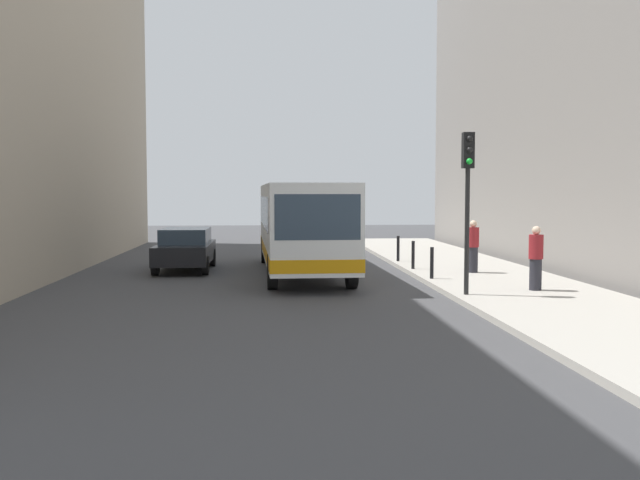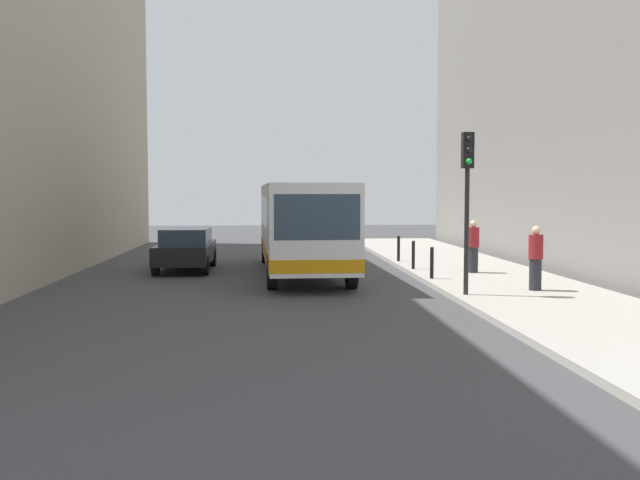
{
  "view_description": "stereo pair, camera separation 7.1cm",
  "coord_description": "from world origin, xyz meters",
  "px_view_note": "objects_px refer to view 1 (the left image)",
  "views": [
    {
      "loc": [
        -1.53,
        -20.2,
        2.75
      ],
      "look_at": [
        0.14,
        2.08,
        1.27
      ],
      "focal_mm": 40.61,
      "sensor_mm": 36.0,
      "label": 1
    },
    {
      "loc": [
        -1.46,
        -20.21,
        2.75
      ],
      "look_at": [
        0.14,
        2.08,
        1.27
      ],
      "focal_mm": 40.61,
      "sensor_mm": 36.0,
      "label": 2
    }
  ],
  "objects_px": {
    "car_beside_bus": "(185,248)",
    "bollard_far": "(398,249)",
    "bollard_near": "(432,263)",
    "pedestrian_mid_sidewalk": "(473,247)",
    "bus": "(301,223)",
    "traffic_light": "(468,182)",
    "pedestrian_near_signal": "(536,258)",
    "bollard_mid": "(413,255)"
  },
  "relations": [
    {
      "from": "traffic_light",
      "to": "bollard_far",
      "type": "distance_m",
      "value": 9.3
    },
    {
      "from": "bollard_far",
      "to": "pedestrian_near_signal",
      "type": "relative_size",
      "value": 0.56
    },
    {
      "from": "bus",
      "to": "bollard_far",
      "type": "xyz_separation_m",
      "value": [
        3.79,
        2.53,
        -1.1
      ]
    },
    {
      "from": "bollard_far",
      "to": "pedestrian_mid_sidewalk",
      "type": "bearing_deg",
      "value": -67.06
    },
    {
      "from": "car_beside_bus",
      "to": "bollard_mid",
      "type": "bearing_deg",
      "value": 169.42
    },
    {
      "from": "bollard_near",
      "to": "traffic_light",
      "type": "bearing_deg",
      "value": -88.33
    },
    {
      "from": "bollard_near",
      "to": "bollard_far",
      "type": "bearing_deg",
      "value": 90.0
    },
    {
      "from": "car_beside_bus",
      "to": "pedestrian_mid_sidewalk",
      "type": "bearing_deg",
      "value": 164.17
    },
    {
      "from": "bollard_mid",
      "to": "pedestrian_mid_sidewalk",
      "type": "distance_m",
      "value": 2.15
    },
    {
      "from": "bollard_near",
      "to": "bollard_mid",
      "type": "xyz_separation_m",
      "value": [
        0.0,
        2.78,
        0.0
      ]
    },
    {
      "from": "car_beside_bus",
      "to": "traffic_light",
      "type": "xyz_separation_m",
      "value": [
        7.91,
        -7.7,
        2.22
      ]
    },
    {
      "from": "bollard_near",
      "to": "bollard_mid",
      "type": "relative_size",
      "value": 1.0
    },
    {
      "from": "traffic_light",
      "to": "bollard_mid",
      "type": "distance_m",
      "value": 6.65
    },
    {
      "from": "bollard_mid",
      "to": "pedestrian_near_signal",
      "type": "height_order",
      "value": "pedestrian_near_signal"
    },
    {
      "from": "traffic_light",
      "to": "bollard_near",
      "type": "bearing_deg",
      "value": 91.67
    },
    {
      "from": "bollard_near",
      "to": "pedestrian_mid_sidewalk",
      "type": "xyz_separation_m",
      "value": [
        1.71,
        1.54,
        0.37
      ]
    },
    {
      "from": "bollard_near",
      "to": "bollard_far",
      "type": "xyz_separation_m",
      "value": [
        0.0,
        5.57,
        0.0
      ]
    },
    {
      "from": "bollard_mid",
      "to": "pedestrian_near_signal",
      "type": "xyz_separation_m",
      "value": [
        2.16,
        -5.53,
        0.38
      ]
    },
    {
      "from": "bus",
      "to": "bollard_far",
      "type": "distance_m",
      "value": 4.68
    },
    {
      "from": "car_beside_bus",
      "to": "bollard_near",
      "type": "xyz_separation_m",
      "value": [
        7.81,
        -4.28,
        -0.16
      ]
    },
    {
      "from": "bollard_mid",
      "to": "pedestrian_mid_sidewalk",
      "type": "height_order",
      "value": "pedestrian_mid_sidewalk"
    },
    {
      "from": "traffic_light",
      "to": "pedestrian_near_signal",
      "type": "distance_m",
      "value": 2.95
    },
    {
      "from": "traffic_light",
      "to": "car_beside_bus",
      "type": "bearing_deg",
      "value": 135.78
    },
    {
      "from": "bollard_far",
      "to": "pedestrian_mid_sidewalk",
      "type": "relative_size",
      "value": 0.56
    },
    {
      "from": "bollard_far",
      "to": "pedestrian_near_signal",
      "type": "xyz_separation_m",
      "value": [
        2.16,
        -8.31,
        0.38
      ]
    },
    {
      "from": "bollard_near",
      "to": "bus",
      "type": "bearing_deg",
      "value": 141.23
    },
    {
      "from": "bus",
      "to": "bollard_far",
      "type": "height_order",
      "value": "bus"
    },
    {
      "from": "car_beside_bus",
      "to": "bollard_far",
      "type": "distance_m",
      "value": 7.92
    },
    {
      "from": "bollard_near",
      "to": "bollard_far",
      "type": "distance_m",
      "value": 5.57
    },
    {
      "from": "traffic_light",
      "to": "bollard_far",
      "type": "xyz_separation_m",
      "value": [
        -0.1,
        8.99,
        -2.38
      ]
    },
    {
      "from": "pedestrian_near_signal",
      "to": "bus",
      "type": "bearing_deg",
      "value": 18.69
    },
    {
      "from": "bus",
      "to": "pedestrian_near_signal",
      "type": "bearing_deg",
      "value": 134.17
    },
    {
      "from": "pedestrian_near_signal",
      "to": "bollard_far",
      "type": "bearing_deg",
      "value": -12.53
    },
    {
      "from": "car_beside_bus",
      "to": "pedestrian_mid_sidewalk",
      "type": "distance_m",
      "value": 9.9
    },
    {
      "from": "pedestrian_near_signal",
      "to": "traffic_light",
      "type": "bearing_deg",
      "value": 81.09
    },
    {
      "from": "bus",
      "to": "traffic_light",
      "type": "relative_size",
      "value": 2.7
    },
    {
      "from": "traffic_light",
      "to": "pedestrian_near_signal",
      "type": "height_order",
      "value": "traffic_light"
    },
    {
      "from": "pedestrian_near_signal",
      "to": "pedestrian_mid_sidewalk",
      "type": "relative_size",
      "value": 1.01
    },
    {
      "from": "bollard_near",
      "to": "pedestrian_near_signal",
      "type": "height_order",
      "value": "pedestrian_near_signal"
    },
    {
      "from": "car_beside_bus",
      "to": "pedestrian_mid_sidewalk",
      "type": "xyz_separation_m",
      "value": [
        9.51,
        -2.74,
        0.21
      ]
    },
    {
      "from": "bus",
      "to": "pedestrian_mid_sidewalk",
      "type": "relative_size",
      "value": 6.55
    },
    {
      "from": "bus",
      "to": "car_beside_bus",
      "type": "xyz_separation_m",
      "value": [
        -4.02,
        1.24,
        -0.94
      ]
    }
  ]
}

